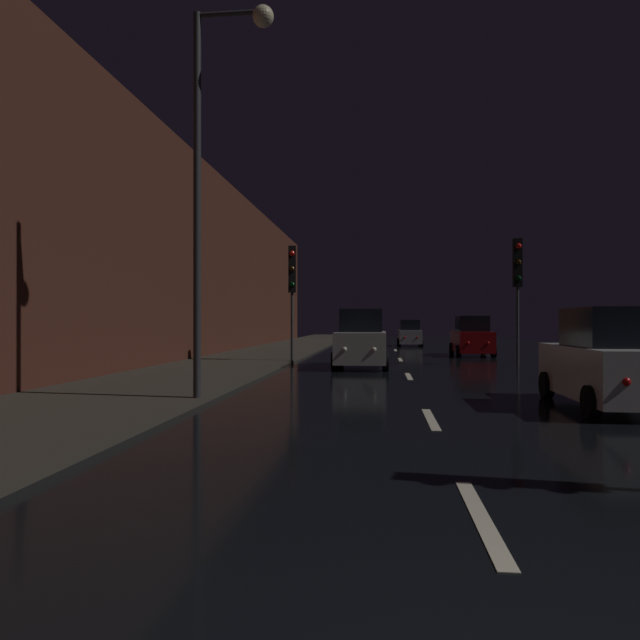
% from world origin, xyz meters
% --- Properties ---
extents(ground, '(25.98, 84.00, 0.02)m').
position_xyz_m(ground, '(0.00, 24.50, -0.01)').
color(ground, black).
extents(sidewalk_left, '(4.40, 84.00, 0.15)m').
position_xyz_m(sidewalk_left, '(-6.79, 24.50, 0.07)').
color(sidewalk_left, '#38332B').
rests_on(sidewalk_left, ground).
extents(building_facade_left, '(0.80, 63.00, 9.21)m').
position_xyz_m(building_facade_left, '(-9.39, 21.00, 4.60)').
color(building_facade_left, '#472319').
rests_on(building_facade_left, ground).
extents(lane_centerline, '(0.16, 37.11, 0.01)m').
position_xyz_m(lane_centerline, '(0.00, 20.13, 0.01)').
color(lane_centerline, beige).
rests_on(lane_centerline, ground).
extents(traffic_light_far_left, '(0.36, 0.48, 4.82)m').
position_xyz_m(traffic_light_far_left, '(-4.49, 20.71, 3.50)').
color(traffic_light_far_left, '#38383A').
rests_on(traffic_light_far_left, ground).
extents(traffic_light_far_right, '(0.31, 0.46, 5.01)m').
position_xyz_m(traffic_light_far_right, '(4.49, 20.85, 3.65)').
color(traffic_light_far_right, '#38383A').
rests_on(traffic_light_far_right, ground).
extents(streetlamp_overhead, '(1.70, 0.44, 8.25)m').
position_xyz_m(streetlamp_overhead, '(-4.27, 9.32, 5.36)').
color(streetlamp_overhead, '#2D2D30').
rests_on(streetlamp_overhead, ground).
extents(car_approaching_headlights, '(2.01, 4.36, 2.20)m').
position_xyz_m(car_approaching_headlights, '(-1.61, 19.33, 1.00)').
color(car_approaching_headlights, silver).
rests_on(car_approaching_headlights, ground).
extents(car_distant_taillights, '(1.70, 3.67, 1.85)m').
position_xyz_m(car_distant_taillights, '(1.15, 38.22, 0.85)').
color(car_distant_taillights, '#A5A8AD').
rests_on(car_distant_taillights, ground).
extents(car_parked_right_far, '(1.85, 4.00, 2.01)m').
position_xyz_m(car_parked_right_far, '(3.69, 27.08, 0.92)').
color(car_parked_right_far, maroon).
rests_on(car_parked_right_far, ground).
extents(car_parked_right_near, '(1.85, 4.00, 2.01)m').
position_xyz_m(car_parked_right_near, '(3.69, 9.79, 0.92)').
color(car_parked_right_near, silver).
rests_on(car_parked_right_near, ground).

